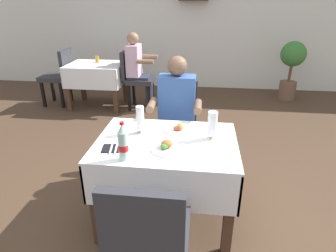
# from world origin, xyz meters

# --- Properties ---
(ground_plane) EXTENTS (11.00, 11.00, 0.00)m
(ground_plane) POSITION_xyz_m (0.00, 0.00, 0.00)
(ground_plane) COLOR #473323
(back_wall) EXTENTS (11.00, 0.12, 2.79)m
(back_wall) POSITION_xyz_m (0.00, 4.06, 1.39)
(back_wall) COLOR silver
(back_wall) RESTS_ON ground
(main_dining_table) EXTENTS (1.09, 0.81, 0.74)m
(main_dining_table) POSITION_xyz_m (-0.12, -0.08, 0.57)
(main_dining_table) COLOR white
(main_dining_table) RESTS_ON ground
(chair_far_diner_seat) EXTENTS (0.44, 0.50, 0.97)m
(chair_far_diner_seat) POSITION_xyz_m (-0.12, 0.72, 0.55)
(chair_far_diner_seat) COLOR #2D2D33
(chair_far_diner_seat) RESTS_ON ground
(chair_near_camera_side) EXTENTS (0.44, 0.50, 0.97)m
(chair_near_camera_side) POSITION_xyz_m (-0.12, -0.87, 0.55)
(chair_near_camera_side) COLOR #2D2D33
(chair_near_camera_side) RESTS_ON ground
(seated_diner_far) EXTENTS (0.50, 0.46, 1.26)m
(seated_diner_far) POSITION_xyz_m (-0.11, 0.61, 0.71)
(seated_diner_far) COLOR #282D42
(seated_diner_far) RESTS_ON ground
(plate_near_camera) EXTENTS (0.23, 0.23, 0.07)m
(plate_near_camera) POSITION_xyz_m (-0.11, -0.22, 0.77)
(plate_near_camera) COLOR white
(plate_near_camera) RESTS_ON main_dining_table
(plate_far_diner) EXTENTS (0.22, 0.22, 0.07)m
(plate_far_diner) POSITION_xyz_m (-0.05, 0.11, 0.76)
(plate_far_diner) COLOR white
(plate_far_diner) RESTS_ON main_dining_table
(beer_glass_left) EXTENTS (0.07, 0.07, 0.23)m
(beer_glass_left) POSITION_xyz_m (-0.35, 0.04, 0.87)
(beer_glass_left) COLOR white
(beer_glass_left) RESTS_ON main_dining_table
(beer_glass_middle) EXTENTS (0.08, 0.08, 0.23)m
(beer_glass_middle) POSITION_xyz_m (0.23, 0.00, 0.86)
(beer_glass_middle) COLOR white
(beer_glass_middle) RESTS_ON main_dining_table
(cola_bottle_primary) EXTENTS (0.07, 0.07, 0.28)m
(cola_bottle_primary) POSITION_xyz_m (-0.37, -0.39, 0.87)
(cola_bottle_primary) COLOR silver
(cola_bottle_primary) RESTS_ON main_dining_table
(napkin_cutlery_set) EXTENTS (0.19, 0.20, 0.01)m
(napkin_cutlery_set) POSITION_xyz_m (-0.49, -0.25, 0.75)
(napkin_cutlery_set) COLOR black
(napkin_cutlery_set) RESTS_ON main_dining_table
(background_dining_table) EXTENTS (0.92, 0.74, 0.74)m
(background_dining_table) POSITION_xyz_m (-1.66, 2.59, 0.55)
(background_dining_table) COLOR white
(background_dining_table) RESTS_ON ground
(background_chair_left) EXTENTS (0.50, 0.44, 0.97)m
(background_chair_left) POSITION_xyz_m (-2.33, 2.59, 0.55)
(background_chair_left) COLOR #2D2D33
(background_chair_left) RESTS_ON ground
(background_chair_right) EXTENTS (0.50, 0.44, 0.97)m
(background_chair_right) POSITION_xyz_m (-0.99, 2.59, 0.55)
(background_chair_right) COLOR #2D2D33
(background_chair_right) RESTS_ON ground
(background_patron) EXTENTS (0.46, 0.50, 1.26)m
(background_patron) POSITION_xyz_m (-0.94, 2.59, 0.71)
(background_patron) COLOR #282D42
(background_patron) RESTS_ON ground
(background_table_tumbler) EXTENTS (0.06, 0.06, 0.11)m
(background_table_tumbler) POSITION_xyz_m (-1.66, 2.71, 0.80)
(background_table_tumbler) COLOR #C68928
(background_table_tumbler) RESTS_ON background_dining_table
(potted_plant_corner) EXTENTS (0.44, 0.44, 1.07)m
(potted_plant_corner) POSITION_xyz_m (1.73, 3.38, 0.67)
(potted_plant_corner) COLOR brown
(potted_plant_corner) RESTS_ON ground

